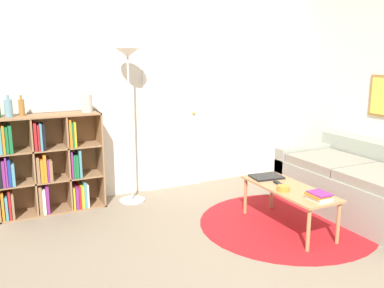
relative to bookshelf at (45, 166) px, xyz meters
name	(u,v)px	position (x,y,z in m)	size (l,w,h in m)	color
wall_back	(154,89)	(1.37, 0.21, 0.77)	(7.37, 0.11, 2.60)	silver
wall_right	(371,90)	(3.57, -1.18, 0.78)	(0.08, 5.73, 2.60)	silver
rug	(287,223)	(2.17, -1.48, -0.52)	(1.81, 1.81, 0.01)	#B2191E
bookshelf	(45,166)	(0.00, 0.00, 0.00)	(1.12, 0.34, 1.09)	#936B47
floor_lamp	(128,81)	(0.95, -0.10, 0.90)	(0.31, 0.31, 1.79)	#B7B7BC
couch	(362,187)	(3.13, -1.56, -0.24)	(0.91, 1.84, 0.73)	gray
coffee_table	(289,192)	(2.11, -1.55, -0.14)	(0.43, 1.09, 0.43)	#AD7F51
laptop	(266,177)	(2.11, -1.18, -0.09)	(0.35, 0.28, 0.02)	black
bowl	(283,188)	(1.99, -1.61, -0.07)	(0.12, 0.12, 0.05)	orange
book_stack_on_table	(319,196)	(2.11, -1.97, -0.06)	(0.17, 0.20, 0.07)	silver
remote	(279,184)	(2.07, -1.44, -0.09)	(0.07, 0.17, 0.02)	black
bottle_middle	(8,108)	(-0.31, -0.02, 0.66)	(0.08, 0.08, 0.23)	#6B93A3
bottle_right	(22,107)	(-0.18, 0.02, 0.66)	(0.06, 0.06, 0.22)	olive
vase_on_shelf	(87,103)	(0.49, 0.00, 0.66)	(0.12, 0.12, 0.20)	#B7B2A8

